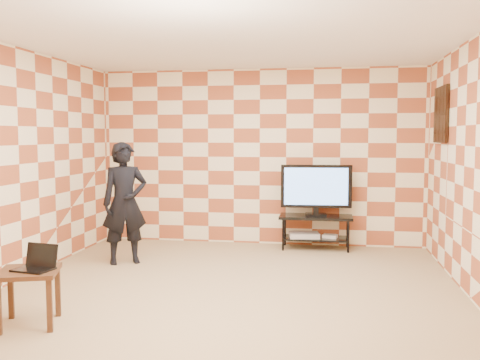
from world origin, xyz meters
name	(u,v)px	position (x,y,z in m)	size (l,w,h in m)	color
floor	(231,288)	(0.00, 0.00, 0.00)	(5.00, 5.00, 0.00)	tan
wall_back	(260,157)	(0.00, 2.50, 1.35)	(5.00, 0.02, 2.70)	#F9EBC2
wall_front	(160,189)	(0.00, -2.50, 1.35)	(5.00, 0.02, 2.70)	#F9EBC2
wall_left	(19,164)	(-2.50, 0.00, 1.35)	(0.02, 5.00, 2.70)	#F9EBC2
wall_right	(474,168)	(2.50, 0.00, 1.35)	(0.02, 5.00, 2.70)	#F9EBC2
ceiling	(231,40)	(0.00, 0.00, 2.70)	(5.00, 5.00, 0.02)	white
wall_art	(441,115)	(2.47, 1.55, 1.95)	(0.04, 0.72, 0.72)	black
tv_stand	(316,224)	(0.88, 2.21, 0.37)	(1.07, 0.48, 0.50)	black
tv	(316,188)	(0.88, 2.21, 0.92)	(1.04, 0.22, 0.75)	black
dvd_player	(304,235)	(0.71, 2.18, 0.21)	(0.43, 0.31, 0.07)	#ADADB0
game_console	(330,236)	(1.09, 2.22, 0.20)	(0.21, 0.15, 0.05)	silver
side_table	(29,280)	(-1.56, -1.43, 0.41)	(0.63, 0.63, 0.50)	#3D2211
laptop	(37,264)	(-1.50, -1.40, 0.55)	(0.37, 0.31, 0.22)	black
person	(125,203)	(-1.59, 0.92, 0.80)	(0.58, 0.38, 1.60)	black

